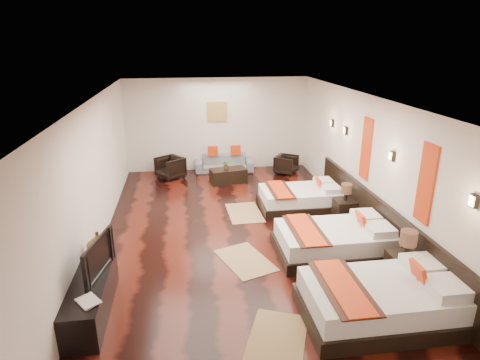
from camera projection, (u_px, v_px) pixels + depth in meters
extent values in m
cube|color=black|center=(239.00, 237.00, 8.40)|extent=(5.50, 9.50, 0.01)
cube|color=white|center=(239.00, 100.00, 7.49)|extent=(5.50, 9.50, 0.01)
cube|color=silver|center=(217.00, 125.00, 12.39)|extent=(5.50, 0.01, 2.80)
cube|color=silver|center=(93.00, 179.00, 7.58)|extent=(0.01, 9.50, 2.80)
cube|color=silver|center=(372.00, 167.00, 8.31)|extent=(0.01, 9.50, 2.80)
cube|color=black|center=(383.00, 226.00, 7.87)|extent=(0.08, 6.60, 0.90)
cube|color=black|center=(379.00, 310.00, 5.94)|extent=(2.25, 1.39, 0.24)
cube|color=white|center=(381.00, 294.00, 5.85)|extent=(2.14, 1.29, 0.32)
cube|color=red|center=(419.00, 274.00, 5.82)|extent=(0.17, 0.34, 0.35)
cube|color=#38190F|center=(343.00, 287.00, 5.71)|extent=(0.59, 1.42, 0.02)
cube|color=red|center=(343.00, 286.00, 5.71)|extent=(0.41, 1.42, 0.02)
cube|color=black|center=(333.00, 248.00, 7.70)|extent=(2.14, 1.33, 0.22)
cube|color=white|center=(334.00, 236.00, 7.62)|extent=(2.04, 1.22, 0.31)
cube|color=red|center=(361.00, 221.00, 7.59)|extent=(0.16, 0.33, 0.33)
cube|color=#38190F|center=(306.00, 230.00, 7.49)|extent=(0.56, 1.35, 0.02)
cube|color=red|center=(306.00, 229.00, 7.48)|extent=(0.39, 1.35, 0.02)
cube|color=black|center=(300.00, 204.00, 9.83)|extent=(1.93, 1.19, 0.20)
cube|color=white|center=(300.00, 194.00, 9.75)|extent=(1.84, 1.10, 0.28)
cube|color=red|center=(319.00, 184.00, 9.73)|extent=(0.14, 0.29, 0.30)
cube|color=#38190F|center=(280.00, 190.00, 9.64)|extent=(0.50, 1.21, 0.02)
cube|color=red|center=(280.00, 189.00, 9.63)|extent=(0.35, 1.21, 0.02)
cube|color=black|center=(404.00, 270.00, 6.68)|extent=(0.50, 0.50, 0.55)
cylinder|color=black|center=(407.00, 249.00, 6.55)|extent=(0.09, 0.09, 0.22)
cylinder|color=#3F2619|center=(409.00, 238.00, 6.49)|extent=(0.27, 0.27, 0.24)
cube|color=black|center=(344.00, 210.00, 9.08)|extent=(0.44, 0.44, 0.49)
cylinder|color=black|center=(346.00, 196.00, 8.96)|extent=(0.08, 0.08, 0.20)
cylinder|color=#3F2619|center=(346.00, 189.00, 8.90)|extent=(0.24, 0.24, 0.22)
cube|color=#97784C|center=(277.00, 340.00, 5.51)|extent=(1.14, 1.39, 0.01)
cube|color=#97784C|center=(245.00, 260.00, 7.50)|extent=(1.11, 1.38, 0.01)
cube|color=#97784C|center=(244.00, 213.00, 9.55)|extent=(0.79, 1.23, 0.01)
cube|color=black|center=(91.00, 297.00, 5.99)|extent=(0.50, 1.80, 0.55)
imported|color=black|center=(92.00, 257.00, 5.96)|extent=(0.35, 1.02, 0.58)
imported|color=black|center=(79.00, 305.00, 5.33)|extent=(0.39, 0.41, 0.03)
imported|color=brown|center=(98.00, 243.00, 6.59)|extent=(0.44, 0.44, 0.38)
imported|color=slate|center=(224.00, 163.00, 12.50)|extent=(1.79, 0.80, 0.51)
imported|color=black|center=(170.00, 168.00, 11.86)|extent=(0.97, 0.96, 0.64)
imported|color=black|center=(286.00, 165.00, 12.27)|extent=(0.85, 0.85, 0.56)
cube|color=black|center=(228.00, 176.00, 11.54)|extent=(1.08, 0.68, 0.40)
imported|color=#2F6020|center=(226.00, 165.00, 11.44)|extent=(0.27, 0.25, 0.24)
cube|color=#D86014|center=(426.00, 184.00, 6.43)|extent=(0.04, 0.40, 1.30)
cube|color=#D86014|center=(366.00, 149.00, 8.49)|extent=(0.04, 0.40, 1.30)
cube|color=black|center=(474.00, 201.00, 5.35)|extent=(0.06, 0.12, 0.18)
cube|color=#FFD18C|center=(472.00, 201.00, 5.35)|extent=(0.02, 0.10, 0.14)
cube|color=black|center=(392.00, 156.00, 7.41)|extent=(0.06, 0.12, 0.18)
cube|color=#FFD18C|center=(390.00, 156.00, 7.41)|extent=(0.02, 0.10, 0.14)
cube|color=black|center=(346.00, 131.00, 9.47)|extent=(0.06, 0.12, 0.18)
cube|color=#FFD18C|center=(344.00, 131.00, 9.46)|extent=(0.02, 0.10, 0.14)
cube|color=black|center=(332.00, 123.00, 10.31)|extent=(0.06, 0.12, 0.18)
cube|color=#FFD18C|center=(331.00, 123.00, 10.31)|extent=(0.02, 0.10, 0.14)
cube|color=#AD873F|center=(217.00, 112.00, 12.24)|extent=(0.60, 0.04, 0.60)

